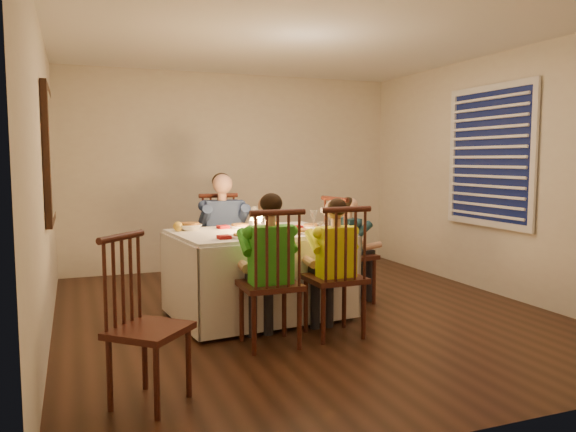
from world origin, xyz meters
name	(u,v)px	position (x,y,z in m)	size (l,w,h in m)	color
ground	(305,313)	(0.00, 0.00, 0.00)	(5.00, 5.00, 0.00)	black
wall_left	(44,180)	(-2.25, 0.00, 1.30)	(0.02, 5.00, 2.60)	beige
wall_right	(498,175)	(2.25, 0.00, 1.30)	(0.02, 5.00, 2.60)	beige
wall_back	(234,172)	(0.00, 2.50, 1.30)	(4.50, 0.02, 2.60)	beige
ceiling	(306,35)	(0.00, 0.00, 2.60)	(5.00, 5.00, 0.00)	white
dining_table	(258,256)	(-0.45, 0.06, 0.57)	(1.66, 1.28, 0.78)	silver
chair_adult	(224,296)	(-0.56, 0.93, 0.00)	(0.45, 0.43, 1.10)	black
chair_near_left	(270,345)	(-0.62, -0.77, 0.00)	(0.45, 0.43, 1.10)	black
chair_near_right	(334,335)	(-0.04, -0.73, 0.00)	(0.45, 0.43, 1.10)	black
chair_end	(349,302)	(0.58, 0.21, 0.00)	(0.45, 0.43, 1.10)	black
chair_extra	(151,403)	(-1.64, -1.52, 0.00)	(0.42, 0.40, 1.03)	black
adult	(224,296)	(-0.56, 0.93, 0.00)	(0.50, 0.46, 1.32)	navy
child_green	(270,345)	(-0.62, -0.77, 0.00)	(0.43, 0.40, 1.21)	green
child_yellow	(334,335)	(-0.04, -0.73, 0.00)	(0.40, 0.37, 1.15)	#F7FA1B
child_teal	(349,302)	(0.58, 0.21, 0.00)	(0.36, 0.33, 1.09)	#1B3B45
setting_adult	(241,226)	(-0.53, 0.38, 0.82)	(0.26, 0.26, 0.02)	white
setting_green	(244,236)	(-0.69, -0.31, 0.82)	(0.26, 0.26, 0.02)	white
setting_yellow	(300,232)	(-0.14, -0.21, 0.82)	(0.26, 0.26, 0.02)	white
setting_teal	(313,226)	(0.13, 0.12, 0.82)	(0.26, 0.26, 0.02)	white
candle_left	(252,226)	(-0.51, 0.05, 0.86)	(0.06, 0.06, 0.10)	white
candle_right	(268,225)	(-0.35, 0.07, 0.86)	(0.06, 0.06, 0.10)	white
squash	(178,226)	(-1.14, 0.30, 0.85)	(0.09, 0.09, 0.09)	gold
orange_fruit	(273,225)	(-0.27, 0.13, 0.85)	(0.08, 0.08, 0.08)	orange
serving_bowl	(190,227)	(-1.03, 0.35, 0.83)	(0.23, 0.23, 0.06)	white
wall_mirror	(49,155)	(-2.22, 0.30, 1.50)	(0.06, 0.95, 1.15)	black
window_blinds	(489,156)	(2.21, 0.10, 1.50)	(0.07, 1.34, 1.54)	#0D1334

